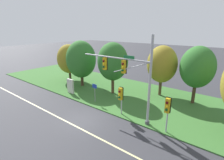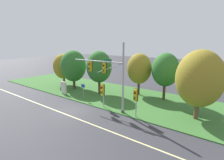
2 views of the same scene
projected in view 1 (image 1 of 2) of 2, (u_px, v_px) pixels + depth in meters
name	position (u px, v px, depth m)	size (l,w,h in m)	color
ground_plane	(83.00, 120.00, 16.77)	(160.00, 160.00, 0.00)	#333338
lane_stripe	(73.00, 125.00, 15.87)	(36.00, 0.16, 0.01)	beige
grass_verge	(130.00, 94.00, 22.93)	(48.00, 11.50, 0.10)	#386B2D
traffic_signal_mast	(129.00, 73.00, 15.80)	(7.92, 0.49, 7.88)	#9EA0A5
pedestrian_signal_near_kerb	(167.00, 108.00, 13.87)	(0.46, 0.55, 3.14)	#9EA0A5
pedestrian_signal_further_along	(121.00, 95.00, 17.02)	(0.46, 0.55, 2.87)	#9EA0A5
route_sign_post	(95.00, 90.00, 20.16)	(0.68, 0.08, 2.23)	slate
tree_nearest_road	(69.00, 59.00, 28.25)	(3.74, 3.74, 5.87)	#423021
tree_left_of_mast	(81.00, 59.00, 25.25)	(4.30, 4.30, 6.66)	#423021
tree_behind_signpost	(113.00, 62.00, 22.22)	(3.92, 3.92, 6.68)	#4C3823
tree_mid_verge	(162.00, 64.00, 21.53)	(3.69, 3.69, 6.36)	#4C3823
tree_tall_centre	(197.00, 67.00, 19.06)	(3.70, 3.70, 6.55)	#423021
info_kiosk	(70.00, 86.00, 23.11)	(1.10, 0.24, 1.90)	beige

